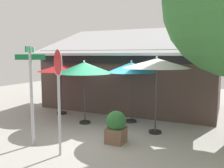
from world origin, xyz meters
The scene contains 9 objects.
ground_plane centered at (0.00, 0.00, -0.05)m, with size 28.00×28.00×0.10m, color #9E9B93.
cafe_building centered at (-0.59, 4.53, 1.58)m, with size 8.99×4.75×4.29m.
street_sign_post centered at (-1.35, -1.97, 1.84)m, with size 0.78×0.83×3.00m.
stop_sign centered at (-0.13, -2.25, 2.00)m, with size 0.60×0.44×2.90m.
patio_umbrella_crimson_left centered at (-2.99, 1.66, 2.13)m, with size 2.11×2.11×2.39m.
patio_umbrella_forest_green_center centered at (-1.17, 0.76, 2.23)m, with size 2.28×2.28×2.53m.
patio_umbrella_teal_right centered at (0.44, 1.71, 2.23)m, with size 2.00×2.00×2.53m.
patio_umbrella_ivory_far_right centered at (1.72, 0.74, 2.44)m, with size 2.30×2.30×2.70m.
sidewalk_planter centered at (0.87, -0.72, 0.53)m, with size 0.64×0.64×1.02m.
Camera 1 is at (3.91, -7.50, 2.74)m, focal length 39.31 mm.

